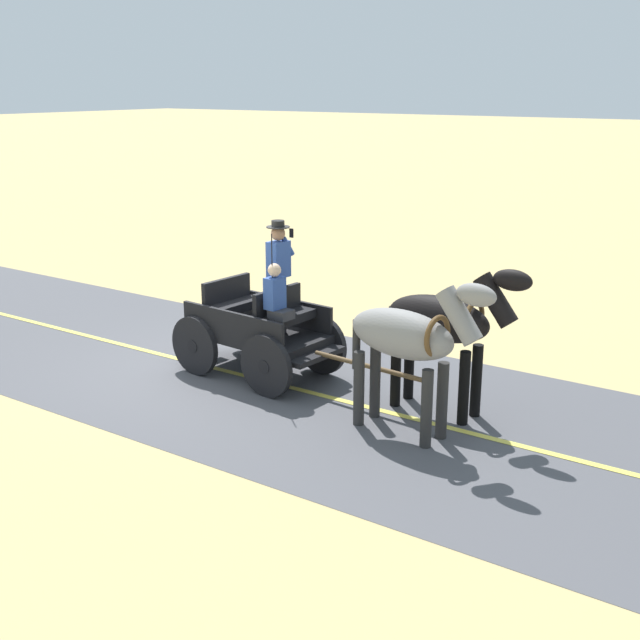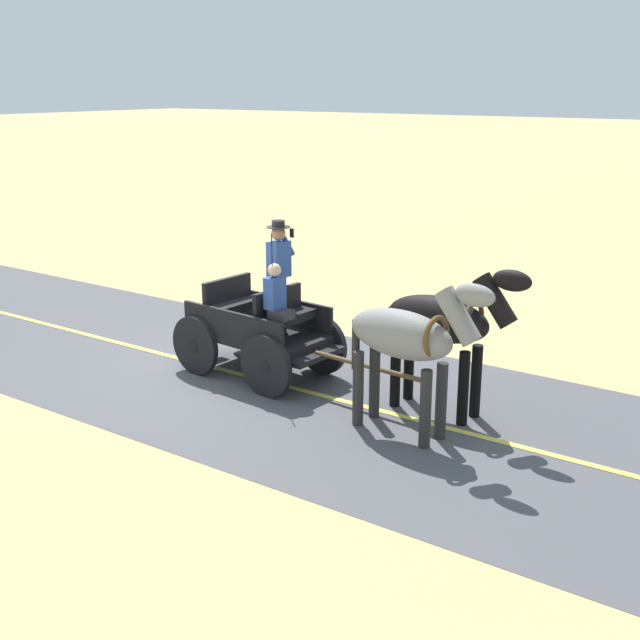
# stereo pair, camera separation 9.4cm
# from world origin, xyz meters

# --- Properties ---
(ground_plane) EXTENTS (200.00, 200.00, 0.00)m
(ground_plane) POSITION_xyz_m (0.00, 0.00, 0.00)
(ground_plane) COLOR tan
(road_surface) EXTENTS (5.40, 160.00, 0.01)m
(road_surface) POSITION_xyz_m (0.00, 0.00, 0.00)
(road_surface) COLOR #4C4C51
(road_surface) RESTS_ON ground
(road_centre_stripe) EXTENTS (0.12, 160.00, 0.00)m
(road_centre_stripe) POSITION_xyz_m (0.00, 0.00, 0.01)
(road_centre_stripe) COLOR #DBCC4C
(road_centre_stripe) RESTS_ON road_surface
(horse_drawn_carriage) EXTENTS (1.59, 4.52, 2.50)m
(horse_drawn_carriage) POSITION_xyz_m (-0.22, 0.96, 0.82)
(horse_drawn_carriage) COLOR black
(horse_drawn_carriage) RESTS_ON ground
(horse_near_side) EXTENTS (0.65, 2.13, 2.21)m
(horse_near_side) POSITION_xyz_m (-0.44, 4.02, 1.32)
(horse_near_side) COLOR black
(horse_near_side) RESTS_ON ground
(horse_off_side) EXTENTS (0.73, 2.14, 2.21)m
(horse_off_side) POSITION_xyz_m (0.48, 3.95, 1.32)
(horse_off_side) COLOR gray
(horse_off_side) RESTS_ON ground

